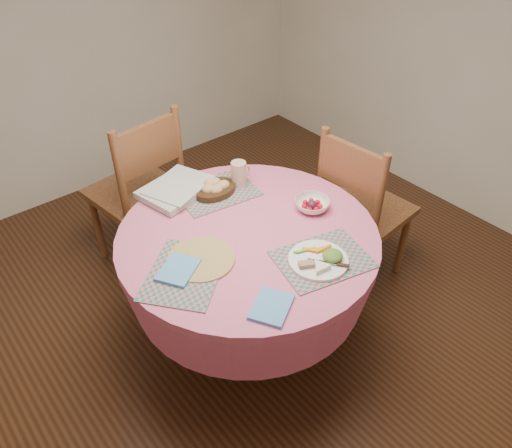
# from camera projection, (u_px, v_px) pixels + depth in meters

# --- Properties ---
(ground) EXTENTS (4.00, 4.00, 0.00)m
(ground) POSITION_uv_depth(u_px,v_px,m) (249.00, 337.00, 2.80)
(ground) COLOR #331C0F
(ground) RESTS_ON ground
(room_envelope) EXTENTS (4.01, 4.01, 2.71)m
(room_envelope) POSITION_uv_depth(u_px,v_px,m) (245.00, 20.00, 1.74)
(room_envelope) COLOR silver
(room_envelope) RESTS_ON ground
(dining_table) EXTENTS (1.24, 1.24, 0.75)m
(dining_table) POSITION_uv_depth(u_px,v_px,m) (248.00, 264.00, 2.46)
(dining_table) COLOR #CB5E76
(dining_table) RESTS_ON ground
(chair_right) EXTENTS (0.49, 0.50, 1.01)m
(chair_right) POSITION_uv_depth(u_px,v_px,m) (360.00, 207.00, 2.88)
(chair_right) COLOR brown
(chair_right) RESTS_ON ground
(chair_back) EXTENTS (0.55, 0.53, 1.06)m
(chair_back) POSITION_uv_depth(u_px,v_px,m) (140.00, 189.00, 2.98)
(chair_back) COLOR brown
(chair_back) RESTS_ON ground
(placemat_front) EXTENTS (0.46, 0.39, 0.01)m
(placemat_front) POSITION_uv_depth(u_px,v_px,m) (322.00, 259.00, 2.19)
(placemat_front) COLOR #147461
(placemat_front) RESTS_ON dining_table
(placemat_left) EXTENTS (0.50, 0.48, 0.01)m
(placemat_left) POSITION_uv_depth(u_px,v_px,m) (185.00, 273.00, 2.12)
(placemat_left) COLOR #147461
(placemat_left) RESTS_ON dining_table
(placemat_back) EXTENTS (0.44, 0.36, 0.01)m
(placemat_back) POSITION_uv_depth(u_px,v_px,m) (217.00, 192.00, 2.61)
(placemat_back) COLOR #147461
(placemat_back) RESTS_ON dining_table
(wicker_trivet) EXTENTS (0.30, 0.30, 0.01)m
(wicker_trivet) POSITION_uv_depth(u_px,v_px,m) (201.00, 259.00, 2.19)
(wicker_trivet) COLOR olive
(wicker_trivet) RESTS_ON dining_table
(napkin_near) EXTENTS (0.23, 0.21, 0.01)m
(napkin_near) POSITION_uv_depth(u_px,v_px,m) (271.00, 307.00, 1.97)
(napkin_near) COLOR #4F8DCC
(napkin_near) RESTS_ON dining_table
(napkin_far) EXTENTS (0.23, 0.21, 0.01)m
(napkin_far) POSITION_uv_depth(u_px,v_px,m) (178.00, 270.00, 2.12)
(napkin_far) COLOR #4F8DCC
(napkin_far) RESTS_ON placemat_left
(dinner_plate) EXTENTS (0.26, 0.26, 0.05)m
(dinner_plate) POSITION_uv_depth(u_px,v_px,m) (321.00, 259.00, 2.17)
(dinner_plate) COLOR white
(dinner_plate) RESTS_ON placemat_front
(bread_bowl) EXTENTS (0.23, 0.23, 0.08)m
(bread_bowl) POSITION_uv_depth(u_px,v_px,m) (215.00, 188.00, 2.58)
(bread_bowl) COLOR black
(bread_bowl) RESTS_ON placemat_back
(latte_mug) EXTENTS (0.12, 0.08, 0.14)m
(latte_mug) POSITION_uv_depth(u_px,v_px,m) (239.00, 174.00, 2.61)
(latte_mug) COLOR tan
(latte_mug) RESTS_ON placemat_back
(fruit_bowl) EXTENTS (0.18, 0.18, 0.05)m
(fruit_bowl) POSITION_uv_depth(u_px,v_px,m) (312.00, 205.00, 2.47)
(fruit_bowl) COLOR white
(fruit_bowl) RESTS_ON dining_table
(newspaper_stack) EXTENTS (0.41, 0.35, 0.04)m
(newspaper_stack) POSITION_uv_depth(u_px,v_px,m) (176.00, 189.00, 2.58)
(newspaper_stack) COLOR silver
(newspaper_stack) RESTS_ON dining_table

